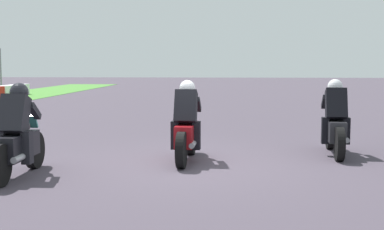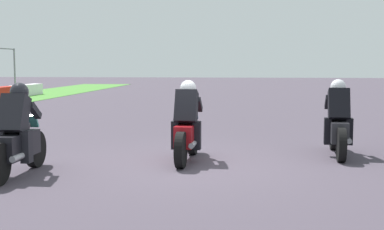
{
  "view_description": "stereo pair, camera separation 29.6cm",
  "coord_description": "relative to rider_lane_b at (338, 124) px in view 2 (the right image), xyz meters",
  "views": [
    {
      "loc": [
        -9.28,
        -0.66,
        1.81
      ],
      "look_at": [
        -0.09,
        -0.01,
        0.9
      ],
      "focal_mm": 48.45,
      "sensor_mm": 36.0,
      "label": 1
    },
    {
      "loc": [
        -9.25,
        -0.95,
        1.81
      ],
      "look_at": [
        -0.09,
        -0.01,
        0.9
      ],
      "focal_mm": 48.45,
      "sensor_mm": 36.0,
      "label": 2
    }
  ],
  "objects": [
    {
      "name": "rider_lane_d",
      "position": [
        -2.43,
        5.48,
        0.0
      ],
      "size": [
        2.04,
        0.54,
        1.51
      ],
      "rotation": [
        0.0,
        0.0,
        -0.0
      ],
      "color": "black",
      "rests_on": "ground_plane"
    },
    {
      "name": "rider_lane_b",
      "position": [
        0.0,
        0.0,
        0.0
      ],
      "size": [
        2.04,
        0.55,
        1.51
      ],
      "rotation": [
        0.0,
        0.0,
        -0.07
      ],
      "color": "black",
      "rests_on": "ground_plane"
    },
    {
      "name": "rider_lane_c",
      "position": [
        -0.87,
        2.9,
        0.0
      ],
      "size": [
        2.04,
        0.55,
        1.51
      ],
      "rotation": [
        0.0,
        0.0,
        -0.05
      ],
      "color": "black",
      "rests_on": "ground_plane"
    },
    {
      "name": "ground_plane",
      "position": [
        -1.13,
        2.79,
        -0.62
      ],
      "size": [
        120.0,
        120.0,
        0.0
      ],
      "primitive_type": "plane",
      "color": "#463D49"
    }
  ]
}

